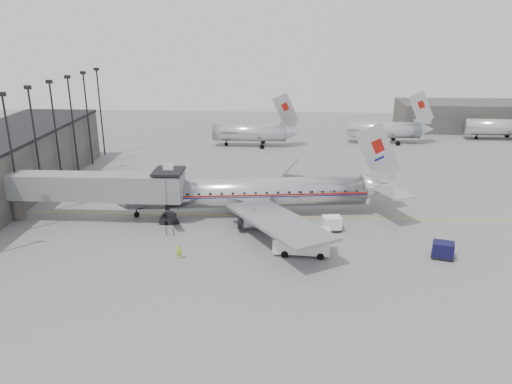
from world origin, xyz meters
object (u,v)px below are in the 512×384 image
(baggage_cart_navy, at_px, (443,250))
(airliner, at_px, (253,192))
(ramp_worker, at_px, (179,252))
(baggage_cart_white, at_px, (332,223))
(service_van, at_px, (302,241))

(baggage_cart_navy, bearing_deg, airliner, 167.55)
(airliner, bearing_deg, baggage_cart_navy, -35.52)
(ramp_worker, bearing_deg, airliner, 54.08)
(baggage_cart_navy, distance_m, baggage_cart_white, 12.43)
(baggage_cart_navy, relative_size, ramp_worker, 1.64)
(airliner, distance_m, baggage_cart_navy, 22.83)
(airliner, bearing_deg, ramp_worker, -125.12)
(service_van, bearing_deg, baggage_cart_navy, 3.54)
(service_van, xyz_separation_m, baggage_cart_navy, (14.20, -0.18, -0.52))
(service_van, xyz_separation_m, baggage_cart_white, (3.57, 6.27, -0.53))
(service_van, bearing_deg, airliner, 122.34)
(ramp_worker, bearing_deg, baggage_cart_navy, -4.26)
(airliner, distance_m, service_van, 12.28)
(baggage_cart_navy, bearing_deg, service_van, -164.42)
(baggage_cart_navy, bearing_deg, baggage_cart_white, 165.06)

